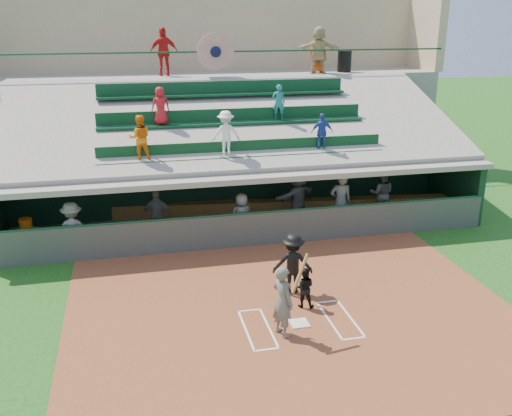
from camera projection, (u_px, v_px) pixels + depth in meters
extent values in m
plane|color=#1B4D15|center=(299.00, 325.00, 13.58)|extent=(100.00, 100.00, 0.00)
cube|color=brown|center=(293.00, 314.00, 14.04)|extent=(11.00, 9.00, 0.02)
cube|color=white|center=(299.00, 323.00, 13.57)|extent=(0.43, 0.43, 0.03)
cube|color=white|center=(269.00, 327.00, 13.42)|extent=(0.05, 1.80, 0.01)
cube|color=silver|center=(329.00, 320.00, 13.73)|extent=(0.05, 1.80, 0.01)
cube|color=white|center=(246.00, 330.00, 13.30)|extent=(0.05, 1.80, 0.01)
cube|color=white|center=(350.00, 318.00, 13.85)|extent=(0.05, 1.80, 0.01)
cube|color=silver|center=(249.00, 310.00, 14.19)|extent=(0.60, 0.05, 0.01)
cube|color=white|center=(327.00, 302.00, 14.62)|extent=(0.60, 0.05, 0.01)
cube|color=white|center=(267.00, 349.00, 12.53)|extent=(0.60, 0.05, 0.01)
cube|color=white|center=(354.00, 338.00, 12.96)|extent=(0.60, 0.05, 0.01)
cube|color=gray|center=(243.00, 227.00, 19.81)|extent=(16.00, 3.50, 0.04)
cube|color=gray|center=(212.00, 126.00, 25.31)|extent=(20.00, 3.00, 4.60)
cube|color=#464A46|center=(254.00, 230.00, 18.02)|extent=(16.00, 0.06, 1.10)
cylinder|color=#143F26|center=(254.00, 213.00, 17.84)|extent=(16.00, 0.08, 0.08)
cube|color=black|center=(233.00, 183.00, 21.08)|extent=(16.00, 0.25, 2.20)
cube|color=black|center=(453.00, 183.00, 21.14)|extent=(0.25, 3.50, 2.20)
cube|color=gray|center=(242.00, 166.00, 19.11)|extent=(16.40, 3.90, 0.18)
cube|color=gray|center=(225.00, 170.00, 22.68)|extent=(16.40, 3.50, 2.30)
cube|color=gray|center=(218.00, 133.00, 23.83)|extent=(16.40, 0.30, 4.60)
cube|color=gray|center=(232.00, 119.00, 20.42)|extent=(16.40, 6.51, 2.37)
cube|color=#0D3C1F|center=(245.00, 157.00, 18.46)|extent=(9.40, 0.42, 0.08)
cube|color=#0C361A|center=(244.00, 147.00, 18.56)|extent=(9.40, 0.06, 0.45)
cube|color=#0D3D21|center=(234.00, 123.00, 19.97)|extent=(9.40, 0.42, 0.08)
cube|color=#0B341B|center=(233.00, 115.00, 20.07)|extent=(9.40, 0.06, 0.45)
cube|color=#0C361B|center=(225.00, 95.00, 21.48)|extent=(9.40, 0.42, 0.08)
cube|color=#0C371E|center=(224.00, 87.00, 21.58)|extent=(9.40, 0.06, 0.45)
imported|color=orange|center=(140.00, 138.00, 17.61)|extent=(0.69, 0.54, 1.42)
imported|color=white|center=(226.00, 133.00, 18.17)|extent=(0.95, 0.56, 1.45)
imported|color=#273F9D|center=(322.00, 132.00, 18.89)|extent=(0.77, 0.41, 1.25)
imported|color=#B1141C|center=(160.00, 106.00, 19.31)|extent=(0.67, 0.48, 1.28)
imported|color=#186F6F|center=(279.00, 102.00, 20.19)|extent=(0.51, 0.40, 1.25)
cylinder|color=#133D20|center=(215.00, 52.00, 22.86)|extent=(20.00, 0.07, 0.07)
cylinder|color=#B22719|center=(216.00, 52.00, 22.84)|extent=(1.50, 0.06, 1.50)
sphere|color=black|center=(216.00, 52.00, 22.82)|extent=(0.44, 0.44, 0.44)
cube|color=tan|center=(205.00, 34.00, 25.44)|extent=(20.00, 0.40, 3.20)
cube|color=tan|center=(425.00, 33.00, 26.16)|extent=(0.40, 3.00, 3.20)
imported|color=#51534E|center=(283.00, 301.00, 12.86)|extent=(0.62, 0.73, 1.70)
cylinder|color=olive|center=(300.00, 273.00, 12.56)|extent=(0.56, 0.54, 0.75)
sphere|color=olive|center=(288.00, 286.00, 12.77)|extent=(0.10, 0.10, 0.10)
imported|color=black|center=(304.00, 288.00, 14.22)|extent=(0.62, 0.55, 1.06)
imported|color=black|center=(293.00, 263.00, 14.92)|extent=(1.17, 0.84, 1.63)
cube|color=olive|center=(231.00, 208.00, 20.91)|extent=(16.25, 2.59, 0.49)
cube|color=white|center=(30.00, 239.00, 17.77)|extent=(0.90, 0.81, 0.65)
cylinder|color=#D15A0C|center=(26.00, 225.00, 17.52)|extent=(0.39, 0.39, 0.39)
imported|color=#595B56|center=(73.00, 230.00, 17.04)|extent=(1.13, 0.66, 1.73)
imported|color=#5C5F59|center=(157.00, 214.00, 18.50)|extent=(1.01, 0.55, 1.64)
imported|color=#5E615B|center=(242.00, 217.00, 18.43)|extent=(0.83, 0.62, 1.55)
imported|color=#60635E|center=(298.00, 197.00, 19.77)|extent=(1.83, 1.44, 1.94)
imported|color=#595B56|center=(340.00, 202.00, 19.15)|extent=(0.79, 0.58, 2.00)
imported|color=#5F615C|center=(382.00, 194.00, 20.44)|extent=(1.05, 0.95, 1.77)
cylinder|color=black|center=(344.00, 61.00, 25.08)|extent=(0.61, 0.61, 0.91)
imported|color=red|center=(164.00, 52.00, 23.32)|extent=(1.17, 0.57, 1.93)
imported|color=#DA500C|center=(318.00, 54.00, 24.64)|extent=(0.90, 0.72, 1.60)
imported|color=tan|center=(319.00, 50.00, 24.22)|extent=(1.91, 1.01, 1.97)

